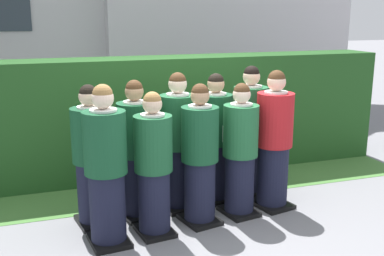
% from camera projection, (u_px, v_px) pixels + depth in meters
% --- Properties ---
extents(ground_plane, '(60.00, 60.00, 0.00)m').
position_uv_depth(ground_plane, '(199.00, 223.00, 5.36)').
color(ground_plane, slate).
extents(student_front_row_0, '(0.43, 0.54, 1.66)m').
position_uv_depth(student_front_row_0, '(106.00, 170.00, 4.71)').
color(student_front_row_0, black).
rests_on(student_front_row_0, ground).
extents(student_front_row_1, '(0.41, 0.52, 1.55)m').
position_uv_depth(student_front_row_1, '(154.00, 168.00, 4.93)').
color(student_front_row_1, black).
rests_on(student_front_row_1, ground).
extents(student_front_row_2, '(0.46, 0.53, 1.59)m').
position_uv_depth(student_front_row_2, '(200.00, 158.00, 5.21)').
color(student_front_row_2, black).
rests_on(student_front_row_2, ground).
extents(student_front_row_3, '(0.44, 0.53, 1.56)m').
position_uv_depth(student_front_row_3, '(240.00, 153.00, 5.43)').
color(student_front_row_3, black).
rests_on(student_front_row_3, ground).
extents(student_in_red_blazer, '(0.48, 0.55, 1.68)m').
position_uv_depth(student_in_red_blazer, '(274.00, 143.00, 5.64)').
color(student_in_red_blazer, black).
rests_on(student_in_red_blazer, ground).
extents(student_rear_row_0, '(0.44, 0.51, 1.59)m').
position_uv_depth(student_rear_row_0, '(92.00, 159.00, 5.17)').
color(student_rear_row_0, black).
rests_on(student_rear_row_0, ground).
extents(student_rear_row_1, '(0.46, 0.53, 1.61)m').
position_uv_depth(student_rear_row_1, '(136.00, 153.00, 5.37)').
color(student_rear_row_1, black).
rests_on(student_rear_row_1, ground).
extents(student_rear_row_2, '(0.44, 0.55, 1.66)m').
position_uv_depth(student_rear_row_2, '(178.00, 145.00, 5.59)').
color(student_rear_row_2, black).
rests_on(student_rear_row_2, ground).
extents(student_rear_row_3, '(0.44, 0.51, 1.62)m').
position_uv_depth(student_rear_row_3, '(215.00, 141.00, 5.84)').
color(student_rear_row_3, black).
rests_on(student_rear_row_3, ground).
extents(student_rear_row_4, '(0.45, 0.53, 1.68)m').
position_uv_depth(student_rear_row_4, '(250.00, 134.00, 6.09)').
color(student_rear_row_4, black).
rests_on(student_rear_row_4, ground).
extents(hedge, '(7.00, 0.70, 1.71)m').
position_uv_depth(hedge, '(157.00, 116.00, 6.88)').
color(hedge, '#214C1E').
rests_on(hedge, ground).
extents(lawn_strip, '(7.00, 0.90, 0.01)m').
position_uv_depth(lawn_strip, '(173.00, 190.00, 6.34)').
color(lawn_strip, '#477A38').
rests_on(lawn_strip, ground).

